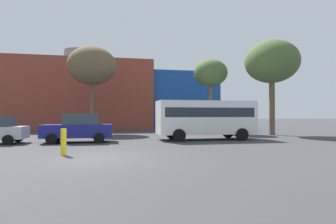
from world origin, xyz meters
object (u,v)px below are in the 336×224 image
object	(u,v)px
bare_tree_0	(211,74)
bollard_yellow_0	(64,142)
white_bus	(205,117)
bare_tree_1	(92,66)
bare_tree_2	(272,62)
parked_car_2	(79,128)

from	to	relation	value
bare_tree_0	bollard_yellow_0	size ratio (longest dim) A/B	6.15
white_bus	bare_tree_1	bearing A→B (deg)	-44.67
bare_tree_2	bollard_yellow_0	world-z (taller)	bare_tree_2
bare_tree_2	bollard_yellow_0	distance (m)	19.04
parked_car_2	bare_tree_1	xyz separation A→B (m)	(0.15, 8.50, 5.46)
bare_tree_2	bare_tree_0	bearing A→B (deg)	144.26
bare_tree_0	bollard_yellow_0	bearing A→B (deg)	-132.41
bare_tree_0	bare_tree_2	xyz separation A→B (m)	(4.46, -3.21, 0.65)
parked_car_2	bare_tree_2	size ratio (longest dim) A/B	0.52
bollard_yellow_0	parked_car_2	bearing A→B (deg)	90.62
parked_car_2	bare_tree_2	world-z (taller)	bare_tree_2
bare_tree_0	bare_tree_1	size ratio (longest dim) A/B	0.86
bare_tree_1	bare_tree_2	bearing A→B (deg)	-18.15
white_bus	parked_car_2	bearing A→B (deg)	1.32
bare_tree_1	bare_tree_2	distance (m)	16.43
white_bus	bollard_yellow_0	distance (m)	10.39
parked_car_2	bollard_yellow_0	xyz separation A→B (m)	(0.06, -5.70, -0.34)
bare_tree_0	bare_tree_1	xyz separation A→B (m)	(-11.15, 1.91, 0.67)
bare_tree_0	bollard_yellow_0	distance (m)	17.43
parked_car_2	bare_tree_2	xyz separation A→B (m)	(15.76, 3.39, 5.44)
parked_car_2	bare_tree_0	bearing A→B (deg)	-149.70
white_bus	bare_tree_2	world-z (taller)	bare_tree_2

